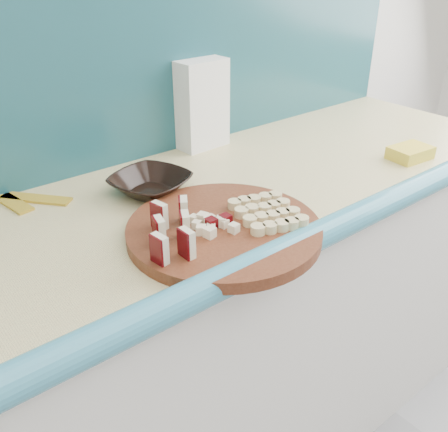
% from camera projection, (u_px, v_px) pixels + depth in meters
% --- Properties ---
extents(kitchen_counter, '(2.20, 0.63, 0.91)m').
position_uv_depth(kitchen_counter, '(172.00, 359.00, 1.32)').
color(kitchen_counter, silver).
rests_on(kitchen_counter, ground).
extents(backsplash, '(2.20, 0.02, 0.50)m').
position_uv_depth(backsplash, '(89.00, 70.00, 1.18)').
color(backsplash, teal).
rests_on(backsplash, kitchen_counter).
extents(cutting_board, '(0.48, 0.48, 0.02)m').
position_uv_depth(cutting_board, '(224.00, 230.00, 0.99)').
color(cutting_board, '#481E0F').
rests_on(cutting_board, kitchen_counter).
extents(apple_wedges, '(0.14, 0.15, 0.05)m').
position_uv_depth(apple_wedges, '(172.00, 229.00, 0.92)').
color(apple_wedges, beige).
rests_on(apple_wedges, cutting_board).
extents(apple_chunks, '(0.07, 0.07, 0.02)m').
position_uv_depth(apple_chunks, '(212.00, 223.00, 0.98)').
color(apple_chunks, beige).
rests_on(apple_chunks, cutting_board).
extents(banana_slices, '(0.15, 0.17, 0.02)m').
position_uv_depth(banana_slices, '(267.00, 212.00, 1.02)').
color(banana_slices, '#D2BB80').
rests_on(banana_slices, cutting_board).
extents(brown_bowl, '(0.22, 0.22, 0.04)m').
position_uv_depth(brown_bowl, '(151.00, 184.00, 1.16)').
color(brown_bowl, black).
rests_on(brown_bowl, kitchen_counter).
extents(flour_bag, '(0.15, 0.11, 0.24)m').
position_uv_depth(flour_bag, '(199.00, 104.00, 1.39)').
color(flour_bag, white).
rests_on(flour_bag, kitchen_counter).
extents(sponge, '(0.12, 0.09, 0.03)m').
position_uv_depth(sponge, '(410.00, 153.00, 1.35)').
color(sponge, yellow).
rests_on(sponge, kitchen_counter).
extents(banana_peel, '(0.23, 0.19, 0.01)m').
position_uv_depth(banana_peel, '(10.00, 203.00, 1.11)').
color(banana_peel, gold).
rests_on(banana_peel, kitchen_counter).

